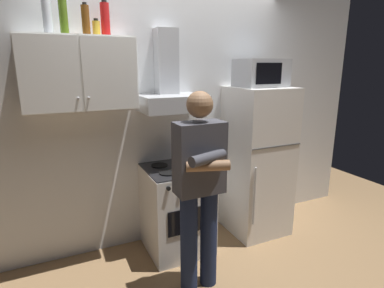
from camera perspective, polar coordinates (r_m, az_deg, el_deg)
The scene contains 14 objects.
ground_plane at distance 3.22m, azimuth 0.00°, elevation -20.25°, with size 7.00×7.00×0.00m, color olive.
back_wall_tiled at distance 3.24m, azimuth -4.49°, elevation 5.80°, with size 4.80×0.10×2.70m, color white.
upper_cabinet at distance 2.80m, azimuth -19.84°, elevation 11.91°, with size 0.90×0.37×0.60m.
stove_oven at distance 3.18m, azimuth -2.76°, elevation -11.69°, with size 0.60×0.62×0.87m.
range_hood at distance 2.99m, azimuth -3.96°, elevation 9.87°, with size 0.60×0.44×0.75m.
refrigerator at distance 3.49m, azimuth 11.78°, elevation -3.13°, with size 0.60×0.62×1.60m.
microwave at distance 3.35m, azimuth 12.41°, elevation 12.49°, with size 0.48×0.37×0.28m.
person_standing at distance 2.47m, azimuth 1.39°, elevation -7.72°, with size 0.38×0.33×1.64m.
cooking_pot at distance 2.95m, azimuth 0.35°, elevation -3.41°, with size 0.29×0.19×0.11m.
bottle_olive_oil at distance 2.80m, azimuth -22.32°, elevation 20.59°, with size 0.06×0.06×0.28m.
bottle_vodka_clear at distance 2.79m, azimuth -24.81°, elevation 20.55°, with size 0.07×0.07×0.29m.
bottle_spice_jar at distance 2.84m, azimuth -16.99°, elevation 19.48°, with size 0.06×0.06×0.14m.
bottle_beer_brown at distance 2.81m, azimuth -18.76°, elevation 20.55°, with size 0.06×0.06×0.25m.
bottle_soda_red at distance 2.89m, azimuth -15.50°, elevation 20.95°, with size 0.07×0.07×0.29m.
Camera 1 is at (-1.12, -2.41, 1.82)m, focal length 29.35 mm.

